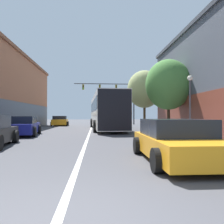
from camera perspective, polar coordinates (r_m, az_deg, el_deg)
The scene contains 9 objects.
lane_center_line at distance 19.84m, azimuth -5.64°, elevation -4.82°, with size 0.14×46.76×0.01m.
bus at distance 21.42m, azimuth -1.62°, elevation 0.35°, with size 3.24×12.96×3.25m.
hatchback_foreground at distance 6.78m, azimuth 16.63°, elevation -7.21°, with size 2.19×4.15×1.22m.
parked_car_left_near at distance 30.13m, azimuth -13.42°, elevation -2.30°, with size 2.35×4.03×1.31m.
parked_car_left_far at distance 15.76m, azimuth -22.21°, elevation -3.45°, with size 2.37×4.33×1.29m.
traffic_signal_gantry at distance 33.46m, azimuth 0.48°, elevation 5.10°, with size 9.21×0.36×6.51m.
street_lamp at distance 14.33m, azimuth 19.72°, elevation 2.92°, with size 0.33×0.33×3.82m.
street_tree_near at distance 18.19m, azimuth 14.51°, elevation 6.93°, with size 3.66×3.30×5.85m.
street_tree_far at distance 25.95m, azimuth 8.46°, elevation 5.90°, with size 3.99×3.60×6.65m.
Camera 1 is at (0.48, -2.41, 1.32)m, focal length 35.00 mm.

